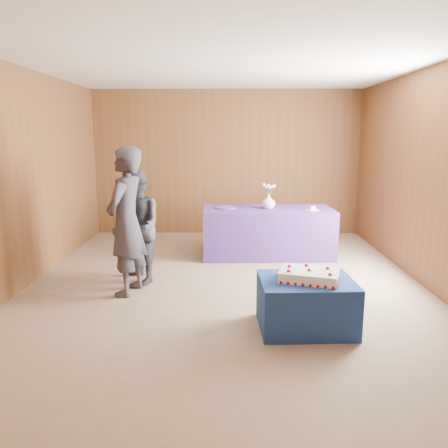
{
  "coord_description": "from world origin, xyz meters",
  "views": [
    {
      "loc": [
        0.04,
        -5.31,
        1.87
      ],
      "look_at": [
        -0.02,
        0.1,
        0.77
      ],
      "focal_mm": 35.0,
      "sensor_mm": 36.0,
      "label": 1
    }
  ],
  "objects_px": {
    "sheet_cake": "(309,275)",
    "vase": "(269,202)",
    "serving_table": "(268,232)",
    "cake_table": "(306,304)",
    "guest_right": "(136,227)",
    "guest_left": "(126,222)"
  },
  "relations": [
    {
      "from": "sheet_cake",
      "to": "vase",
      "type": "relative_size",
      "value": 3.0
    },
    {
      "from": "serving_table",
      "to": "sheet_cake",
      "type": "xyz_separation_m",
      "value": [
        0.16,
        -2.69,
        0.18
      ]
    },
    {
      "from": "cake_table",
      "to": "sheet_cake",
      "type": "bearing_deg",
      "value": -59.82
    },
    {
      "from": "cake_table",
      "to": "serving_table",
      "type": "xyz_separation_m",
      "value": [
        -0.15,
        2.67,
        0.12
      ]
    },
    {
      "from": "serving_table",
      "to": "guest_right",
      "type": "relative_size",
      "value": 1.36
    },
    {
      "from": "serving_table",
      "to": "guest_left",
      "type": "relative_size",
      "value": 1.14
    },
    {
      "from": "vase",
      "to": "cake_table",
      "type": "bearing_deg",
      "value": -86.93
    },
    {
      "from": "guest_left",
      "to": "guest_right",
      "type": "bearing_deg",
      "value": -171.38
    },
    {
      "from": "sheet_cake",
      "to": "guest_right",
      "type": "bearing_deg",
      "value": 161.63
    },
    {
      "from": "sheet_cake",
      "to": "guest_left",
      "type": "xyz_separation_m",
      "value": [
        -1.97,
        0.98,
        0.33
      ]
    },
    {
      "from": "guest_right",
      "to": "cake_table",
      "type": "bearing_deg",
      "value": 20.03
    },
    {
      "from": "sheet_cake",
      "to": "vase",
      "type": "distance_m",
      "value": 2.7
    },
    {
      "from": "sheet_cake",
      "to": "serving_table",
      "type": "bearing_deg",
      "value": 110.21
    },
    {
      "from": "serving_table",
      "to": "sheet_cake",
      "type": "distance_m",
      "value": 2.7
    },
    {
      "from": "cake_table",
      "to": "guest_left",
      "type": "bearing_deg",
      "value": 151.26
    },
    {
      "from": "serving_table",
      "to": "sheet_cake",
      "type": "relative_size",
      "value": 3.05
    },
    {
      "from": "cake_table",
      "to": "sheet_cake",
      "type": "distance_m",
      "value": 0.3
    },
    {
      "from": "serving_table",
      "to": "guest_right",
      "type": "height_order",
      "value": "guest_right"
    },
    {
      "from": "sheet_cake",
      "to": "guest_right",
      "type": "height_order",
      "value": "guest_right"
    },
    {
      "from": "sheet_cake",
      "to": "vase",
      "type": "bearing_deg",
      "value": 110.13
    },
    {
      "from": "serving_table",
      "to": "sheet_cake",
      "type": "height_order",
      "value": "serving_table"
    },
    {
      "from": "cake_table",
      "to": "guest_right",
      "type": "xyz_separation_m",
      "value": [
        -1.93,
        1.35,
        0.49
      ]
    }
  ]
}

